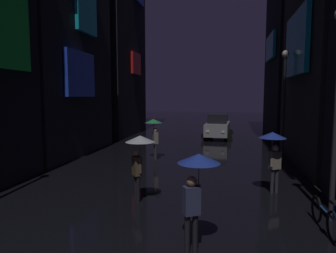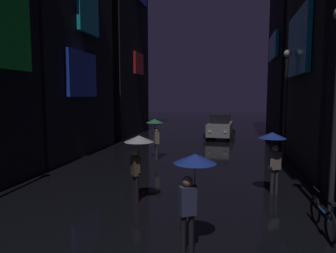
{
  "view_description": "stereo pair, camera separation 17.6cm",
  "coord_description": "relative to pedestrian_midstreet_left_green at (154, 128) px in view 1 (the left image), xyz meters",
  "views": [
    {
      "loc": [
        2.19,
        -2.67,
        3.32
      ],
      "look_at": [
        0.0,
        8.6,
        2.14
      ],
      "focal_mm": 32.0,
      "sensor_mm": 36.0,
      "label": 1
    },
    {
      "loc": [
        2.37,
        -2.63,
        3.32
      ],
      "look_at": [
        0.0,
        8.6,
        2.14
      ],
      "focal_mm": 32.0,
      "sensor_mm": 36.0,
      "label": 2
    }
  ],
  "objects": [
    {
      "name": "pedestrian_midstreet_centre_clear",
      "position": [
        1.06,
        -6.29,
        0.0
      ],
      "size": [
        0.9,
        0.9,
        2.12
      ],
      "color": "black",
      "rests_on": "ground"
    },
    {
      "name": "pedestrian_far_right_blue",
      "position": [
        3.07,
        -8.89,
        0.0
      ],
      "size": [
        0.9,
        0.9,
        2.12
      ],
      "color": "black",
      "rests_on": "ground"
    },
    {
      "name": "building_left_mid",
      "position": [
        -6.02,
        0.49,
        5.69
      ],
      "size": [
        4.25,
        7.65,
        14.71
      ],
      "color": "#232328",
      "rests_on": "ground"
    },
    {
      "name": "pedestrian_near_crossing_blue",
      "position": [
        5.23,
        -4.61,
        0.0
      ],
      "size": [
        0.9,
        0.9,
        2.12
      ],
      "color": "#2D2D38",
      "rests_on": "ground"
    },
    {
      "name": "pedestrian_midstreet_left_green",
      "position": [
        0.0,
        0.0,
        0.0
      ],
      "size": [
        0.9,
        0.9,
        2.12
      ],
      "color": "#2D2D38",
      "rests_on": "ground"
    },
    {
      "name": "bicycle_parked_at_storefront",
      "position": [
        6.06,
        -7.35,
        -1.28
      ],
      "size": [
        0.16,
        1.82,
        0.96
      ],
      "color": "black",
      "rests_on": "ground"
    },
    {
      "name": "car_distant",
      "position": [
        3.04,
        8.54,
        -0.74
      ],
      "size": [
        2.42,
        4.23,
        1.92
      ],
      "color": "#99999E",
      "rests_on": "ground"
    },
    {
      "name": "building_right_far",
      "position": [
        8.95,
        9.48,
        8.09
      ],
      "size": [
        4.25,
        7.61,
        19.51
      ],
      "color": "black",
      "rests_on": "ground"
    },
    {
      "name": "streetlamp_right_far",
      "position": [
        6.46,
        0.71,
        1.79
      ],
      "size": [
        0.36,
        0.36,
        5.53
      ],
      "color": "#2D2D33",
      "rests_on": "ground"
    }
  ]
}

